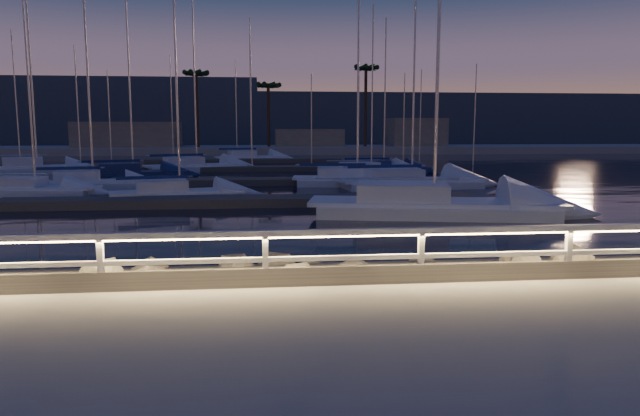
# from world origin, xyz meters

# --- Properties ---
(ground) EXTENTS (400.00, 400.00, 0.00)m
(ground) POSITION_xyz_m (0.00, 0.00, 0.00)
(ground) COLOR #A29D92
(ground) RESTS_ON ground
(harbor_water) EXTENTS (400.00, 440.00, 0.60)m
(harbor_water) POSITION_xyz_m (0.00, 31.22, -0.97)
(harbor_water) COLOR black
(harbor_water) RESTS_ON ground
(guard_rail) EXTENTS (44.11, 0.12, 1.06)m
(guard_rail) POSITION_xyz_m (-0.07, -0.00, 0.77)
(guard_rail) COLOR silver
(guard_rail) RESTS_ON ground
(floating_docks) EXTENTS (22.00, 36.00, 0.40)m
(floating_docks) POSITION_xyz_m (0.00, 32.50, -0.40)
(floating_docks) COLOR #5E564D
(floating_docks) RESTS_ON ground
(far_shore) EXTENTS (160.00, 14.00, 5.20)m
(far_shore) POSITION_xyz_m (-0.12, 74.05, 0.29)
(far_shore) COLOR #A29D92
(far_shore) RESTS_ON ground
(palm_left) EXTENTS (3.00, 3.00, 11.20)m
(palm_left) POSITION_xyz_m (-8.00, 72.00, 10.14)
(palm_left) COLOR #432E1F
(palm_left) RESTS_ON ground
(palm_center) EXTENTS (3.00, 3.00, 9.70)m
(palm_center) POSITION_xyz_m (2.00, 73.00, 8.78)
(palm_center) COLOR #432E1F
(palm_center) RESTS_ON ground
(palm_right) EXTENTS (3.00, 3.00, 12.20)m
(palm_right) POSITION_xyz_m (16.00, 72.00, 11.03)
(palm_right) COLOR #432E1F
(palm_right) RESTS_ON ground
(distant_hills) EXTENTS (230.00, 37.50, 18.00)m
(distant_hills) POSITION_xyz_m (-22.13, 133.69, 4.74)
(distant_hills) COLOR #343F51
(distant_hills) RESTS_ON ground
(sailboat_a) EXTENTS (6.89, 3.25, 11.39)m
(sailboat_a) POSITION_xyz_m (-9.06, 23.85, -0.18)
(sailboat_a) COLOR silver
(sailboat_a) RESTS_ON ground
(sailboat_b) EXTENTS (6.86, 3.50, 11.26)m
(sailboat_b) POSITION_xyz_m (-3.29, 18.14, -0.20)
(sailboat_b) COLOR silver
(sailboat_b) RESTS_ON ground
(sailboat_c) EXTENTS (8.26, 3.33, 13.63)m
(sailboat_c) POSITION_xyz_m (6.68, 24.74, -0.17)
(sailboat_c) COLOR silver
(sailboat_c) RESTS_ON ground
(sailboat_d) EXTENTS (10.49, 4.91, 17.12)m
(sailboat_d) POSITION_xyz_m (7.68, 12.06, -0.13)
(sailboat_d) COLOR silver
(sailboat_d) RESTS_ON ground
(sailboat_f) EXTENTS (6.72, 2.87, 11.10)m
(sailboat_f) POSITION_xyz_m (-11.20, 20.97, -0.21)
(sailboat_f) COLOR silver
(sailboat_f) RESTS_ON ground
(sailboat_g) EXTENTS (7.31, 2.73, 12.14)m
(sailboat_g) POSITION_xyz_m (10.46, 34.23, -0.20)
(sailboat_g) COLOR navy
(sailboat_g) RESTS_ON ground
(sailboat_h) EXTENTS (9.05, 3.59, 14.91)m
(sailboat_h) POSITION_xyz_m (9.65, 22.78, -0.17)
(sailboat_h) COLOR silver
(sailboat_h) RESTS_ON ground
(sailboat_i) EXTENTS (8.08, 4.99, 13.45)m
(sailboat_i) POSITION_xyz_m (-17.12, 36.97, -0.13)
(sailboat_i) COLOR silver
(sailboat_i) RESTS_ON ground
(sailboat_j) EXTENTS (7.71, 4.49, 12.71)m
(sailboat_j) POSITION_xyz_m (-8.27, 30.68, -0.17)
(sailboat_j) COLOR navy
(sailboat_j) RESTS_ON ground
(sailboat_k) EXTENTS (8.80, 5.33, 14.49)m
(sailboat_k) POSITION_xyz_m (-4.71, 38.18, -0.16)
(sailboat_k) COLOR silver
(sailboat_k) RESTS_ON ground
(sailboat_l) EXTENTS (7.85, 3.96, 12.79)m
(sailboat_l) POSITION_xyz_m (9.12, 32.59, -0.21)
(sailboat_l) COLOR silver
(sailboat_l) RESTS_ON ground
(sailboat_n) EXTENTS (8.21, 4.14, 13.48)m
(sailboat_n) POSITION_xyz_m (-0.38, 52.49, -0.15)
(sailboat_n) COLOR silver
(sailboat_n) RESTS_ON ground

